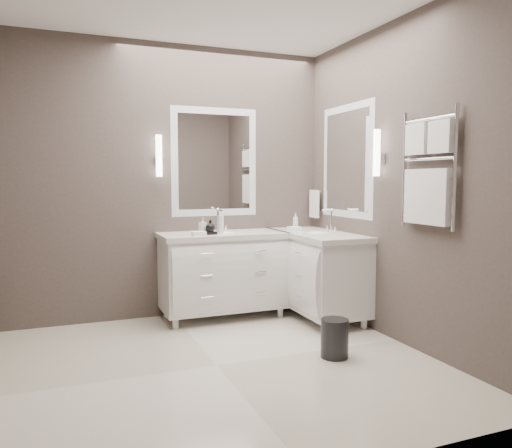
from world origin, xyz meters
name	(u,v)px	position (x,y,z in m)	size (l,w,h in m)	color
floor	(216,366)	(0.00, 0.00, -0.01)	(3.20, 3.00, 0.01)	beige
wall_back	(171,182)	(0.00, 1.50, 1.35)	(3.20, 0.01, 2.70)	#473D39
wall_front	(316,183)	(0.00, -1.50, 1.35)	(3.20, 0.01, 2.70)	#473D39
wall_right	(400,182)	(1.60, 0.00, 1.35)	(0.01, 3.00, 2.70)	#473D39
vanity_back	(223,269)	(0.45, 1.23, 0.49)	(1.24, 0.59, 0.97)	white
vanity_right	(317,269)	(1.33, 0.90, 0.49)	(0.59, 1.24, 0.97)	white
mirror_back	(215,162)	(0.45, 1.49, 1.55)	(0.90, 0.02, 1.10)	white
mirror_right	(347,161)	(1.59, 0.80, 1.55)	(0.02, 0.90, 1.10)	white
sconce_back	(159,157)	(-0.13, 1.43, 1.59)	(0.06, 0.06, 0.40)	white
sconce_right	(377,154)	(1.53, 0.22, 1.59)	(0.06, 0.06, 0.40)	white
towel_bar_corner	(314,203)	(1.54, 1.36, 1.12)	(0.03, 0.22, 0.30)	white
towel_ladder	(428,177)	(1.55, -0.40, 1.39)	(0.06, 0.58, 0.90)	white
waste_bin	(335,338)	(0.90, -0.17, 0.15)	(0.21, 0.21, 0.30)	black
amenity_tray_back	(206,233)	(0.26, 1.13, 0.86)	(0.17, 0.13, 0.03)	black
amenity_tray_right	(295,228)	(1.26, 1.26, 0.86)	(0.11, 0.14, 0.02)	black
water_bottle	(220,224)	(0.40, 1.16, 0.94)	(0.06, 0.06, 0.18)	silver
soap_bottle_a	(203,225)	(0.23, 1.15, 0.94)	(0.06, 0.06, 0.13)	white
soap_bottle_b	(210,226)	(0.29, 1.10, 0.93)	(0.09, 0.09, 0.12)	black
soap_bottle_c	(295,220)	(1.26, 1.26, 0.95)	(0.06, 0.06, 0.15)	white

